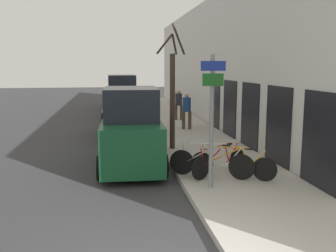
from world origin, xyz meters
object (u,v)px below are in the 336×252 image
Objects in this scene: parked_car_0 at (131,132)px; pedestrian_near at (187,108)px; bicycle_1 at (211,163)px; parked_car_3 at (120,94)px; signpost at (212,116)px; parked_car_2 at (122,98)px; bicycle_0 at (233,164)px; pedestrian_far at (179,102)px; parked_car_1 at (123,114)px; bicycle_2 at (220,162)px; street_tree at (173,94)px.

pedestrian_near is at bearing 65.29° from parked_car_0.
bicycle_1 is 19.04m from parked_car_3.
pedestrian_near is (2.84, -11.22, 0.13)m from parked_car_3.
signpost is 0.67× the size of parked_car_2.
signpost is 1.63m from bicycle_1.
signpost is 1.60× the size of bicycle_0.
signpost reaches higher than pedestrian_far.
parked_car_1 is at bearing 16.61° from pedestrian_near.
bicycle_0 is 13.96m from parked_car_2.
bicycle_0 is 0.42m from bicycle_2.
pedestrian_far is (3.10, 8.88, 0.01)m from parked_car_0.
parked_car_1 is at bearing 42.28° from bicycle_1.
bicycle_2 is (0.29, 0.17, -0.03)m from bicycle_1.
parked_car_3 reaches higher than bicycle_1.
street_tree reaches higher than pedestrian_far.
parked_car_0 is 5.46m from parked_car_1.
pedestrian_near is at bearing -36.26° from bicycle_2.
signpost is at bearing 120.96° from bicycle_2.
bicycle_0 is 0.42× the size of parked_car_3.
parked_car_1 is 1.07× the size of street_tree.
signpost is at bearing -83.76° from parked_car_2.
parked_car_3 reaches higher than parked_car_1.
bicycle_1 is 1.16× the size of bicycle_2.
bicycle_0 is 0.45× the size of street_tree.
bicycle_0 is 0.57m from bicycle_1.
parked_car_2 is at bearing 96.72° from signpost.
bicycle_2 is 18.90m from parked_car_3.
parked_car_1 is (-1.84, 8.21, -0.97)m from signpost.
parked_car_1 reaches higher than bicycle_0.
bicycle_1 is 2.84m from parked_car_0.
parked_car_3 is 11.57m from pedestrian_near.
parked_car_2 is (-1.93, 13.58, 0.60)m from bicycle_1.
parked_car_0 is (-1.78, 2.75, -0.81)m from signpost.
parked_car_0 is 2.58m from street_tree.
parked_car_1 is (-2.07, 7.38, 0.41)m from bicycle_1.
parked_car_0 is 2.52× the size of pedestrian_near.
parked_car_1 is (-2.36, 7.21, 0.44)m from bicycle_2.
bicycle_0 is 0.43× the size of parked_car_1.
street_tree is at bearing -81.84° from parked_car_2.
signpost reaches higher than parked_car_1.
parked_car_0 is at bearing 85.34° from pedestrian_far.
signpost is 1.74m from bicycle_0.
street_tree is (-0.72, 3.53, 1.58)m from bicycle_2.
pedestrian_near is 3.08m from pedestrian_far.
signpost is 14.53m from parked_car_2.
bicycle_0 is 1.17× the size of pedestrian_near.
signpost is 19.86m from parked_car_3.
parked_car_2 reaches higher than parked_car_1.
parked_car_0 is at bearing -90.87° from parked_car_2.
parked_car_1 is 2.75× the size of pedestrian_near.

